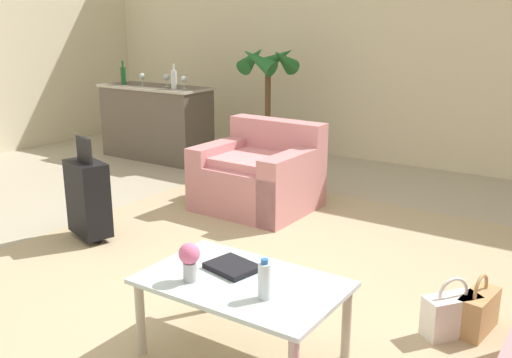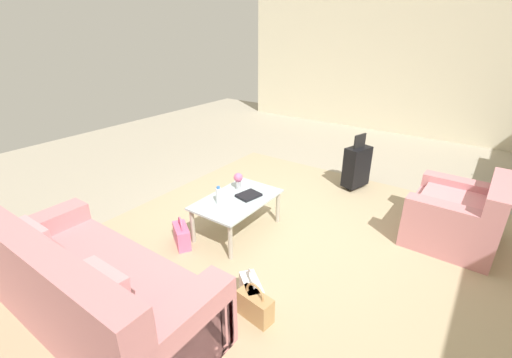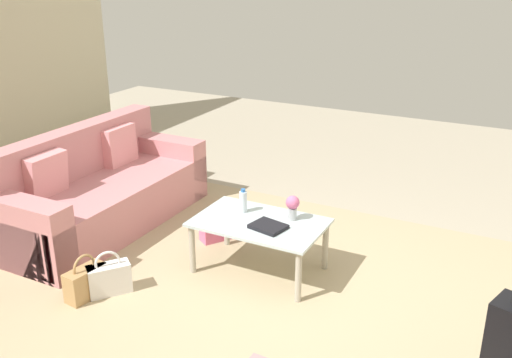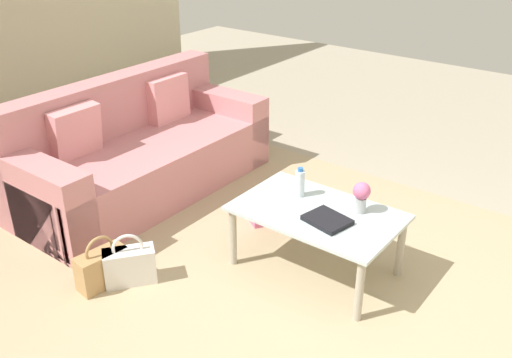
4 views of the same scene
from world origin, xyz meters
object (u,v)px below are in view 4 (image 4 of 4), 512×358
(coffee_table, at_px, (317,219))
(flower_vase, at_px, (361,195))
(couch, at_px, (137,154))
(coffee_table_book, at_px, (327,220))
(handbag_pink, at_px, (271,206))
(handbag_white, at_px, (130,265))
(water_bottle, at_px, (300,183))
(handbag_tan, at_px, (102,268))

(coffee_table, height_order, flower_vase, flower_vase)
(couch, bearing_deg, flower_vase, -178.58)
(coffee_table_book, distance_m, handbag_pink, 0.88)
(flower_vase, height_order, handbag_pink, flower_vase)
(handbag_white, bearing_deg, couch, -44.70)
(water_bottle, bearing_deg, coffee_table, 153.43)
(flower_vase, bearing_deg, handbag_pink, -12.53)
(coffee_table_book, xyz_separation_m, handbag_white, (0.98, 0.75, -0.33))
(couch, relative_size, handbag_tan, 6.03)
(flower_vase, distance_m, handbag_pink, 0.94)
(coffee_table_book, distance_m, handbag_tan, 1.44)
(coffee_table, relative_size, water_bottle, 5.06)
(handbag_pink, bearing_deg, handbag_tan, 73.38)
(handbag_white, xyz_separation_m, handbag_tan, (0.12, 0.12, 0.00))
(water_bottle, relative_size, handbag_pink, 0.57)
(coffee_table, bearing_deg, flower_vase, -145.71)
(coffee_table, distance_m, water_bottle, 0.27)
(handbag_white, distance_m, handbag_tan, 0.17)
(water_bottle, bearing_deg, handbag_white, 54.83)
(coffee_table_book, bearing_deg, coffee_table, -21.77)
(couch, xyz_separation_m, handbag_tan, (-0.82, 1.05, -0.18))
(water_bottle, height_order, flower_vase, flower_vase)
(water_bottle, xyz_separation_m, handbag_pink, (0.39, -0.23, -0.41))
(water_bottle, bearing_deg, flower_vase, -173.21)
(coffee_table_book, height_order, handbag_pink, coffee_table_book)
(coffee_table, distance_m, handbag_white, 1.22)
(water_bottle, bearing_deg, handbag_tan, 53.70)
(flower_vase, xyz_separation_m, handbag_white, (1.08, 0.98, -0.44))
(handbag_pink, xyz_separation_m, handbag_tan, (0.38, 1.28, 0.00))
(handbag_tan, bearing_deg, flower_vase, -137.25)
(water_bottle, distance_m, flower_vase, 0.42)
(coffee_table, relative_size, flower_vase, 5.03)
(coffee_table_book, bearing_deg, water_bottle, -17.44)
(handbag_white, bearing_deg, coffee_table_book, -142.42)
(couch, relative_size, coffee_table, 2.09)
(coffee_table, relative_size, coffee_table_book, 3.99)
(coffee_table_book, xyz_separation_m, flower_vase, (-0.10, -0.23, 0.11))
(couch, bearing_deg, handbag_pink, -169.19)
(couch, height_order, coffee_table, couch)
(coffee_table, xyz_separation_m, water_bottle, (0.20, -0.10, 0.15))
(water_bottle, distance_m, handbag_white, 1.21)
(coffee_table, distance_m, handbag_tan, 1.39)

